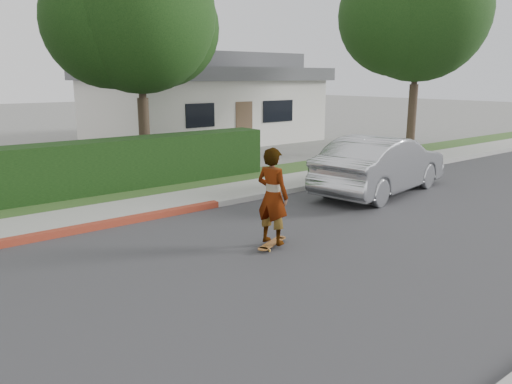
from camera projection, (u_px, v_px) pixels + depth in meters
ground at (299, 263)px, 8.76m from camera, size 120.00×120.00×0.00m
road at (299, 262)px, 8.76m from camera, size 60.00×8.00×0.01m
curb_far at (181, 211)px, 11.88m from camera, size 60.00×0.20×0.15m
sidewalk_far at (163, 204)px, 12.57m from camera, size 60.00×1.60×0.12m
planting_strip at (136, 193)px, 13.80m from camera, size 60.00×1.60×0.10m
hedge at (11, 178)px, 12.29m from camera, size 15.00×1.00×1.50m
tree_center at (136, 20)px, 15.58m from camera, size 5.66×4.84×7.44m
tree_right at (415, 15)px, 20.13m from camera, size 6.32×5.60×8.56m
house at (200, 99)px, 25.35m from camera, size 10.60×8.60×4.30m
skateboard at (272, 243)px, 9.52m from camera, size 0.95×0.55×0.09m
skateboarder at (273, 196)px, 9.31m from camera, size 0.59×0.76×1.83m
car_silver at (381, 165)px, 13.84m from camera, size 5.09×2.56×1.60m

